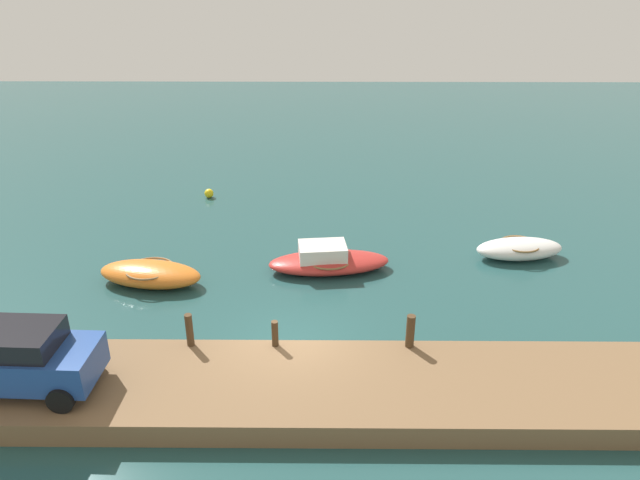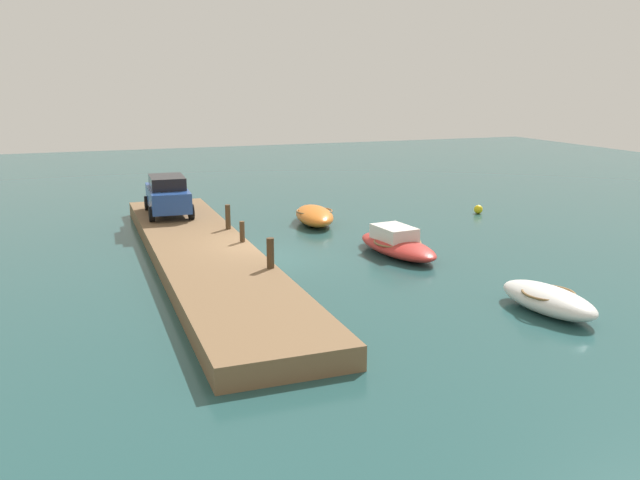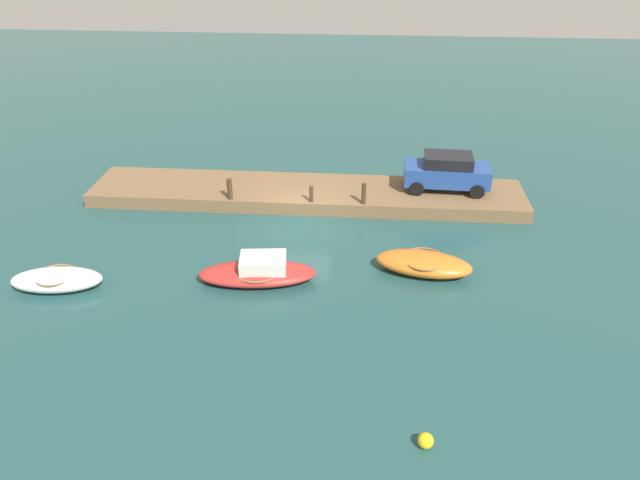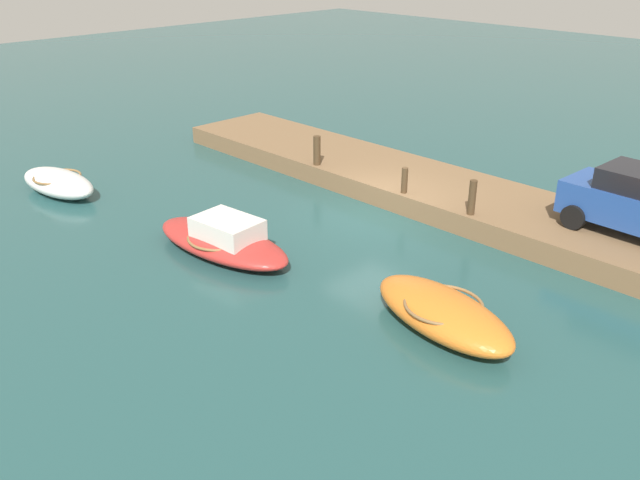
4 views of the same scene
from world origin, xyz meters
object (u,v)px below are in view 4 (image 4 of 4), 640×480
at_px(rowboat_orange, 443,313).
at_px(rowboat_white, 58,183).
at_px(mooring_post_west, 472,197).
at_px(motorboat_red, 223,240).
at_px(mooring_post_mid_west, 404,180).
at_px(mooring_post_mid_east, 317,151).

height_order(rowboat_orange, rowboat_white, rowboat_orange).
bearing_deg(mooring_post_west, motorboat_red, 55.71).
xyz_separation_m(rowboat_orange, rowboat_white, (13.33, 2.13, -0.02)).
height_order(rowboat_orange, mooring_post_west, mooring_post_west).
relative_size(rowboat_orange, mooring_post_mid_west, 4.99).
relative_size(mooring_post_mid_west, mooring_post_mid_east, 0.80).
relative_size(rowboat_orange, motorboat_red, 0.85).
height_order(rowboat_white, mooring_post_west, mooring_post_west).
distance_m(rowboat_orange, mooring_post_west, 5.11).
bearing_deg(rowboat_white, motorboat_red, -177.68).
bearing_deg(rowboat_orange, rowboat_white, 18.94).
distance_m(rowboat_orange, mooring_post_mid_west, 6.50).
xyz_separation_m(motorboat_red, mooring_post_west, (-3.78, -5.54, 0.70)).
relative_size(motorboat_red, mooring_post_west, 4.64).
height_order(rowboat_orange, mooring_post_mid_east, mooring_post_mid_east).
bearing_deg(rowboat_orange, motorboat_red, 19.61).
xyz_separation_m(motorboat_red, mooring_post_mid_east, (2.21, -5.54, 0.70)).
relative_size(rowboat_white, motorboat_red, 0.76).
bearing_deg(rowboat_white, mooring_post_mid_east, -133.21).
distance_m(rowboat_white, motorboat_red, 7.28).
height_order(motorboat_red, mooring_post_west, mooring_post_west).
bearing_deg(mooring_post_mid_west, mooring_post_west, 180.00).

